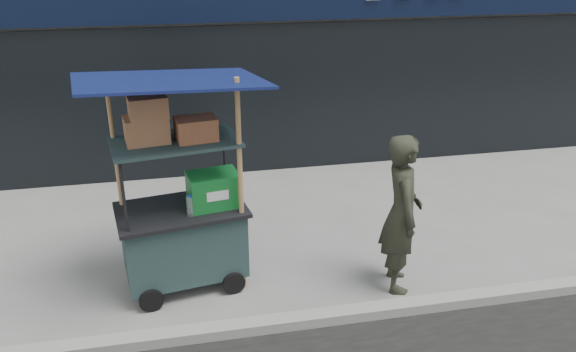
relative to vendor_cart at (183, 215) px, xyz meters
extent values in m
plane|color=slate|center=(0.89, -0.80, -0.86)|extent=(80.00, 80.00, 0.00)
cube|color=gray|center=(0.89, -1.00, -0.80)|extent=(80.00, 0.18, 0.12)
cube|color=black|center=(0.89, 3.10, 0.34)|extent=(15.68, 0.04, 2.40)
cube|color=#1B2D2F|center=(-0.02, 0.00, -0.33)|extent=(1.38, 0.95, 0.75)
cylinder|color=black|center=(-0.40, -0.46, -0.73)|extent=(0.26, 0.09, 0.26)
cylinder|color=black|center=(0.49, -0.31, -0.73)|extent=(0.26, 0.09, 0.26)
cube|color=black|center=(-0.02, 0.00, 0.07)|extent=(1.48, 1.04, 0.04)
cylinder|color=black|center=(-0.55, -0.41, 0.45)|extent=(0.04, 0.04, 0.80)
cylinder|color=black|center=(0.61, -0.22, 0.45)|extent=(0.04, 0.04, 0.80)
cylinder|color=black|center=(-0.65, 0.22, 0.45)|extent=(0.04, 0.04, 0.80)
cylinder|color=black|center=(0.51, 0.41, 0.45)|extent=(0.04, 0.04, 0.80)
cube|color=#1B2D2F|center=(-0.02, 0.00, 0.85)|extent=(1.38, 0.95, 0.03)
cylinder|color=#AC804D|center=(0.61, -0.22, 0.34)|extent=(0.06, 0.06, 2.40)
cylinder|color=#AC804D|center=(-0.65, 0.22, 0.29)|extent=(0.05, 0.05, 2.29)
cube|color=#0C1843|center=(-0.02, 0.00, 1.49)|extent=(2.00, 1.56, 0.21)
cube|color=#0E5C1E|center=(0.34, 0.01, 0.28)|extent=(0.59, 0.46, 0.37)
cylinder|color=silver|center=(0.08, -0.20, 0.20)|extent=(0.08, 0.08, 0.21)
cylinder|color=#1A36C9|center=(0.08, -0.20, 0.31)|extent=(0.04, 0.04, 0.02)
cube|color=brown|center=(-0.29, 0.01, 1.00)|extent=(0.47, 0.39, 0.27)
cube|color=olive|center=(0.20, -0.01, 0.98)|extent=(0.45, 0.36, 0.23)
cube|color=brown|center=(-0.26, 0.00, 1.24)|extent=(0.41, 0.33, 0.21)
imported|color=#282A1F|center=(2.31, -0.49, 0.04)|extent=(0.55, 0.73, 1.79)
camera|label=1|loc=(0.05, -5.52, 2.81)|focal=35.00mm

